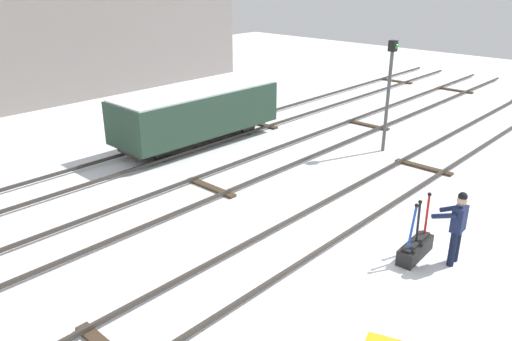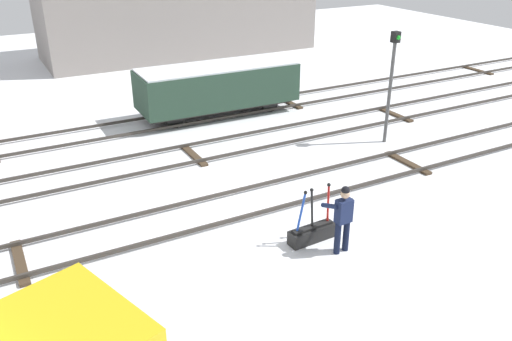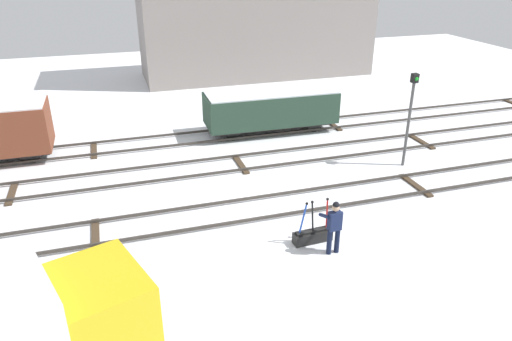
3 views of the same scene
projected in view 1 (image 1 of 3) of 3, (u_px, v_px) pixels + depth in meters
ground_plane at (316, 232)px, 12.65m from camera, size 60.00×60.00×0.00m
track_main_line at (316, 228)px, 12.61m from camera, size 44.00×1.94×0.18m
track_siding_near at (211, 185)px, 15.07m from camera, size 44.00×1.94×0.18m
track_siding_far at (142, 158)px, 17.25m from camera, size 44.00×1.94×0.18m
switch_lever_frame at (415, 247)px, 11.47m from camera, size 1.26×0.43×1.45m
rail_worker at (457, 224)px, 10.97m from camera, size 0.56×0.65×1.73m
signal_post at (389, 85)px, 17.37m from camera, size 0.24×0.32×3.88m
freight_car_near_switch at (197, 112)px, 18.55m from camera, size 6.38×2.29×2.04m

